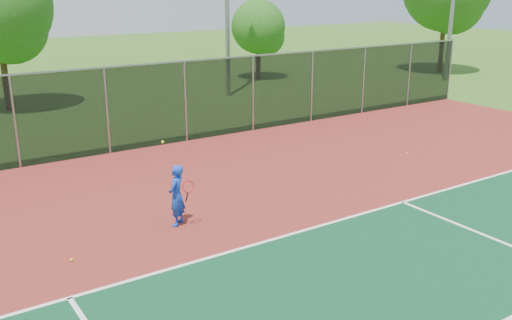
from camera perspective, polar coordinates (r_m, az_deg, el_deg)
The scene contains 7 objects.
ground at distance 12.88m, azimuth 18.25°, elevation -10.00°, with size 120.00×120.00×0.00m, color #2F5C1A.
court_apron at distance 14.04m, azimuth 11.89°, elevation -7.09°, with size 30.00×20.00×0.02m, color maroon.
fence_back at distance 21.44m, azimuth -7.08°, elevation 5.92°, with size 30.00×0.06×3.03m.
tennis_player at distance 13.98m, azimuth -7.94°, elevation -3.52°, with size 0.66×0.74×2.16m.
practice_ball_2 at distance 12.97m, azimuth -17.97°, elevation -9.49°, with size 0.07×0.07×0.07m, color #C9EB1B.
practice_ball_3 at distance 20.63m, azimuth 14.93°, elevation 0.71°, with size 0.07×0.07×0.07m, color #C9EB1B.
tree_back_mid at distance 35.98m, azimuth 0.42°, elevation 12.94°, with size 3.32×3.32×4.88m.
Camera 1 is at (-9.29, -6.88, 5.68)m, focal length 40.00 mm.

